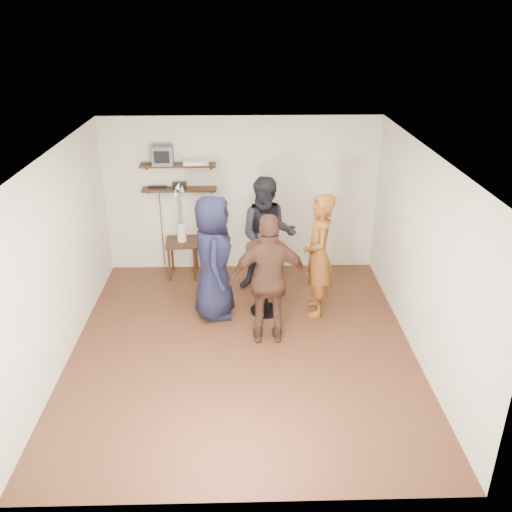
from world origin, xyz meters
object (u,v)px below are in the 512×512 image
(side_table, at_px, (182,247))
(drinks_table, at_px, (266,270))
(crt_monitor, at_px, (163,155))
(person_dark, at_px, (268,235))
(person_navy, at_px, (213,258))
(person_plaid, at_px, (318,256))
(radio, at_px, (180,185))
(person_brown, at_px, (270,280))
(dvd_deck, at_px, (197,162))

(side_table, relative_size, drinks_table, 0.59)
(crt_monitor, height_order, person_dark, crt_monitor)
(crt_monitor, height_order, person_navy, crt_monitor)
(crt_monitor, xyz_separation_m, person_plaid, (2.32, -1.47, -1.10))
(radio, distance_m, person_brown, 2.65)
(dvd_deck, distance_m, person_brown, 2.63)
(person_brown, bearing_deg, side_table, -57.59)
(radio, relative_size, person_brown, 0.12)
(drinks_table, relative_size, person_brown, 0.59)
(dvd_deck, height_order, person_plaid, dvd_deck)
(crt_monitor, distance_m, radio, 0.55)
(person_navy, bearing_deg, person_brown, -136.20)
(drinks_table, distance_m, person_brown, 0.78)
(drinks_table, xyz_separation_m, person_plaid, (0.75, -0.02, 0.23))
(crt_monitor, xyz_separation_m, person_navy, (0.82, -1.50, -1.10))
(radio, xyz_separation_m, drinks_table, (1.33, -1.45, -0.83))
(crt_monitor, height_order, drinks_table, crt_monitor)
(crt_monitor, bearing_deg, person_dark, -23.34)
(dvd_deck, distance_m, person_dark, 1.63)
(radio, relative_size, person_dark, 0.12)
(drinks_table, distance_m, person_navy, 0.78)
(side_table, bearing_deg, person_dark, -20.26)
(crt_monitor, bearing_deg, dvd_deck, 0.00)
(side_table, distance_m, person_navy, 1.48)
(drinks_table, xyz_separation_m, person_navy, (-0.75, -0.05, 0.23))
(person_plaid, relative_size, person_brown, 1.01)
(dvd_deck, xyz_separation_m, person_plaid, (1.79, -1.47, -0.98))
(crt_monitor, bearing_deg, person_brown, -54.07)
(person_plaid, bearing_deg, side_table, -119.99)
(crt_monitor, height_order, dvd_deck, crt_monitor)
(person_brown, bearing_deg, dvd_deck, -65.61)
(person_navy, bearing_deg, side_table, 20.09)
(drinks_table, bearing_deg, person_navy, -176.06)
(radio, height_order, side_table, radio)
(drinks_table, relative_size, person_navy, 0.58)
(person_navy, bearing_deg, person_plaid, -92.79)
(radio, distance_m, drinks_table, 2.14)
(person_navy, bearing_deg, dvd_deck, 7.43)
(dvd_deck, height_order, radio, dvd_deck)
(drinks_table, relative_size, person_dark, 0.58)
(dvd_deck, distance_m, person_navy, 1.82)
(radio, bearing_deg, person_plaid, -35.21)
(person_navy, height_order, person_brown, person_navy)
(drinks_table, height_order, person_navy, person_navy)
(person_plaid, height_order, person_dark, person_dark)
(drinks_table, xyz_separation_m, person_brown, (0.02, -0.75, 0.22))
(dvd_deck, bearing_deg, person_navy, -78.63)
(person_plaid, bearing_deg, person_navy, -87.21)
(dvd_deck, relative_size, person_brown, 0.22)
(person_brown, bearing_deg, crt_monitor, -55.60)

